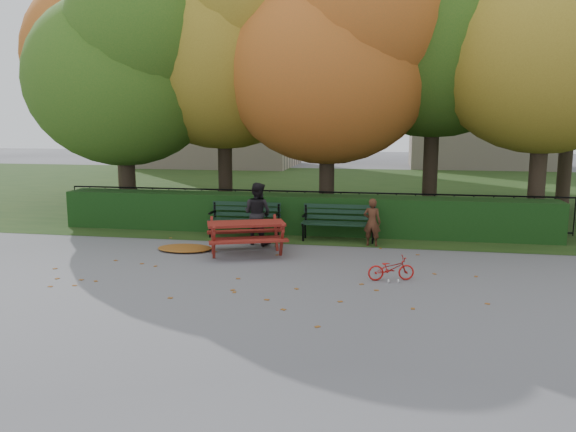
% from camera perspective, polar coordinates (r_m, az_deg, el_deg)
% --- Properties ---
extents(ground, '(90.00, 90.00, 0.00)m').
position_cam_1_polar(ground, '(10.66, -2.69, -6.35)').
color(ground, slate).
rests_on(ground, ground).
extents(grass_strip, '(90.00, 90.00, 0.00)m').
position_cam_1_polar(grass_strip, '(24.26, 4.86, 2.66)').
color(grass_strip, '#1C3612').
rests_on(grass_strip, ground).
extents(building_left, '(10.00, 7.00, 15.00)m').
position_cam_1_polar(building_left, '(38.00, -7.27, 16.46)').
color(building_left, '#C5B099').
rests_on(building_left, ground).
extents(building_right, '(9.00, 6.00, 12.00)m').
position_cam_1_polar(building_right, '(38.51, 19.47, 13.66)').
color(building_right, '#C5B099').
rests_on(building_right, ground).
extents(hedge, '(13.00, 0.90, 1.00)m').
position_cam_1_polar(hedge, '(14.86, 1.24, 0.21)').
color(hedge, black).
rests_on(hedge, ground).
extents(iron_fence, '(14.00, 0.04, 1.02)m').
position_cam_1_polar(iron_fence, '(15.63, 1.72, 0.81)').
color(iron_fence, black).
rests_on(iron_fence, ground).
extents(tree_a, '(5.88, 5.60, 7.48)m').
position_cam_1_polar(tree_a, '(17.35, -15.83, 14.53)').
color(tree_a, black).
rests_on(tree_a, ground).
extents(tree_b, '(6.72, 6.40, 8.79)m').
position_cam_1_polar(tree_b, '(17.57, -5.73, 17.67)').
color(tree_b, black).
rests_on(tree_b, ground).
extents(tree_c, '(6.30, 6.00, 8.00)m').
position_cam_1_polar(tree_c, '(16.12, 5.23, 16.34)').
color(tree_c, black).
rests_on(tree_c, ground).
extents(tree_d, '(7.14, 6.80, 9.58)m').
position_cam_1_polar(tree_d, '(17.53, 16.26, 19.28)').
color(tree_d, black).
rests_on(tree_d, ground).
extents(tree_e, '(6.09, 5.80, 8.16)m').
position_cam_1_polar(tree_e, '(16.42, 26.22, 16.20)').
color(tree_e, black).
rests_on(tree_e, ground).
extents(tree_f, '(6.93, 6.60, 9.19)m').
position_cam_1_polar(tree_f, '(21.60, -16.35, 16.60)').
color(tree_f, black).
rests_on(tree_f, ground).
extents(bench_left, '(1.80, 0.57, 0.88)m').
position_cam_1_polar(bench_left, '(14.35, -4.40, -0.07)').
color(bench_left, black).
rests_on(bench_left, ground).
extents(bench_right, '(1.80, 0.57, 0.88)m').
position_cam_1_polar(bench_right, '(13.94, 5.18, -0.37)').
color(bench_right, black).
rests_on(bench_right, ground).
extents(picnic_table, '(2.05, 1.86, 0.82)m').
position_cam_1_polar(picnic_table, '(12.44, -4.27, -1.38)').
color(picnic_table, maroon).
rests_on(picnic_table, ground).
extents(leaf_pile, '(1.34, 0.98, 0.09)m').
position_cam_1_polar(leaf_pile, '(13.14, -10.44, -3.23)').
color(leaf_pile, brown).
rests_on(leaf_pile, ground).
extents(leaf_scatter, '(9.00, 5.70, 0.01)m').
position_cam_1_polar(leaf_scatter, '(10.93, -2.33, -5.89)').
color(leaf_scatter, brown).
rests_on(leaf_scatter, ground).
extents(child, '(0.46, 0.35, 1.14)m').
position_cam_1_polar(child, '(13.39, 8.54, -0.63)').
color(child, '#452416').
rests_on(child, ground).
extents(adult, '(0.88, 0.79, 1.49)m').
position_cam_1_polar(adult, '(13.42, -3.12, 0.25)').
color(adult, black).
rests_on(adult, ground).
extents(bicycle, '(0.92, 0.52, 0.46)m').
position_cam_1_polar(bicycle, '(10.63, 10.43, -5.26)').
color(bicycle, '#B01410').
rests_on(bicycle, ground).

